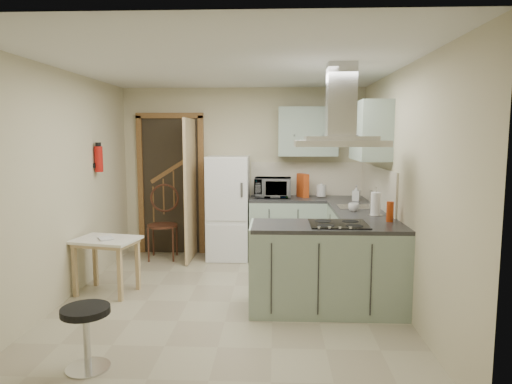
{
  "coord_description": "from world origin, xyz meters",
  "views": [
    {
      "loc": [
        0.48,
        -4.75,
        1.8
      ],
      "look_at": [
        0.26,
        0.45,
        1.15
      ],
      "focal_mm": 32.0,
      "sensor_mm": 36.0,
      "label": 1
    }
  ],
  "objects_px": {
    "drop_leaf_table": "(107,266)",
    "microwave": "(273,188)",
    "fridge": "(228,208)",
    "stool": "(87,338)",
    "peninsula": "(328,268)",
    "extractor_hood": "(340,143)",
    "bentwood_chair": "(163,226)"
  },
  "relations": [
    {
      "from": "fridge",
      "to": "peninsula",
      "type": "relative_size",
      "value": 0.97
    },
    {
      "from": "extractor_hood",
      "to": "microwave",
      "type": "bearing_deg",
      "value": 108.56
    },
    {
      "from": "drop_leaf_table",
      "to": "microwave",
      "type": "relative_size",
      "value": 1.31
    },
    {
      "from": "peninsula",
      "to": "extractor_hood",
      "type": "height_order",
      "value": "extractor_hood"
    },
    {
      "from": "peninsula",
      "to": "microwave",
      "type": "height_order",
      "value": "microwave"
    },
    {
      "from": "peninsula",
      "to": "bentwood_chair",
      "type": "bearing_deg",
      "value": 139.08
    },
    {
      "from": "peninsula",
      "to": "drop_leaf_table",
      "type": "distance_m",
      "value": 2.49
    },
    {
      "from": "microwave",
      "to": "drop_leaf_table",
      "type": "bearing_deg",
      "value": -137.21
    },
    {
      "from": "drop_leaf_table",
      "to": "microwave",
      "type": "height_order",
      "value": "microwave"
    },
    {
      "from": "fridge",
      "to": "stool",
      "type": "bearing_deg",
      "value": -103.16
    },
    {
      "from": "fridge",
      "to": "bentwood_chair",
      "type": "distance_m",
      "value": 0.99
    },
    {
      "from": "fridge",
      "to": "bentwood_chair",
      "type": "xyz_separation_m",
      "value": [
        -0.96,
        -0.09,
        -0.26
      ]
    },
    {
      "from": "drop_leaf_table",
      "to": "microwave",
      "type": "xyz_separation_m",
      "value": [
        1.88,
        1.61,
        0.72
      ]
    },
    {
      "from": "peninsula",
      "to": "extractor_hood",
      "type": "distance_m",
      "value": 1.27
    },
    {
      "from": "drop_leaf_table",
      "to": "fridge",
      "type": "bearing_deg",
      "value": 63.85
    },
    {
      "from": "fridge",
      "to": "microwave",
      "type": "relative_size",
      "value": 2.88
    },
    {
      "from": "fridge",
      "to": "drop_leaf_table",
      "type": "height_order",
      "value": "fridge"
    },
    {
      "from": "drop_leaf_table",
      "to": "stool",
      "type": "distance_m",
      "value": 1.75
    },
    {
      "from": "peninsula",
      "to": "microwave",
      "type": "bearing_deg",
      "value": 105.97
    },
    {
      "from": "fridge",
      "to": "drop_leaf_table",
      "type": "xyz_separation_m",
      "value": [
        -1.23,
        -1.58,
        -0.43
      ]
    },
    {
      "from": "drop_leaf_table",
      "to": "stool",
      "type": "bearing_deg",
      "value": -62.77
    },
    {
      "from": "extractor_hood",
      "to": "bentwood_chair",
      "type": "height_order",
      "value": "extractor_hood"
    },
    {
      "from": "fridge",
      "to": "bentwood_chair",
      "type": "relative_size",
      "value": 1.52
    },
    {
      "from": "peninsula",
      "to": "extractor_hood",
      "type": "relative_size",
      "value": 1.72
    },
    {
      "from": "stool",
      "to": "drop_leaf_table",
      "type": "bearing_deg",
      "value": 105.47
    },
    {
      "from": "fridge",
      "to": "peninsula",
      "type": "height_order",
      "value": "fridge"
    },
    {
      "from": "stool",
      "to": "microwave",
      "type": "xyz_separation_m",
      "value": [
        1.41,
        3.3,
        0.8
      ]
    },
    {
      "from": "microwave",
      "to": "stool",
      "type": "bearing_deg",
      "value": -111.05
    },
    {
      "from": "bentwood_chair",
      "to": "extractor_hood",
      "type": "bearing_deg",
      "value": -43.57
    },
    {
      "from": "peninsula",
      "to": "stool",
      "type": "bearing_deg",
      "value": -147.11
    },
    {
      "from": "fridge",
      "to": "stool",
      "type": "height_order",
      "value": "fridge"
    },
    {
      "from": "extractor_hood",
      "to": "drop_leaf_table",
      "type": "bearing_deg",
      "value": 171.1
    }
  ]
}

